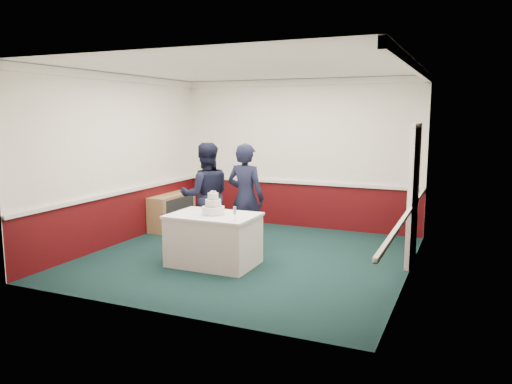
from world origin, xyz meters
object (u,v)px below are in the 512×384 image
at_px(wedding_cake, 213,207).
at_px(person_woman, 246,198).
at_px(champagne_flute, 235,211).
at_px(cake_knife, 205,216).
at_px(sideboard, 172,211).
at_px(person_man, 206,195).
at_px(cake_table, 214,239).

height_order(wedding_cake, person_woman, person_woman).
bearing_deg(wedding_cake, champagne_flute, -29.25).
height_order(cake_knife, champagne_flute, champagne_flute).
distance_m(sideboard, person_man, 1.77).
height_order(wedding_cake, person_man, person_man).
relative_size(person_man, person_woman, 1.00).
distance_m(sideboard, champagne_flute, 3.32).
distance_m(wedding_cake, champagne_flute, 0.57).
relative_size(cake_table, person_man, 0.72).
bearing_deg(cake_knife, sideboard, 155.90).
bearing_deg(sideboard, champagne_flute, -41.04).
bearing_deg(person_woman, champagne_flute, 111.56).
bearing_deg(champagne_flute, wedding_cake, 150.75).
xyz_separation_m(cake_knife, person_man, (-0.58, 1.07, 0.12)).
relative_size(cake_knife, person_woman, 0.12).
bearing_deg(sideboard, person_man, -36.37).
bearing_deg(wedding_cake, person_woman, 82.27).
distance_m(wedding_cake, person_woman, 0.92).
height_order(wedding_cake, cake_knife, wedding_cake).
xyz_separation_m(person_man, person_woman, (0.74, 0.04, 0.00)).
bearing_deg(person_man, person_woman, 147.68).
relative_size(sideboard, person_woman, 0.66).
bearing_deg(sideboard, cake_table, -43.52).
xyz_separation_m(sideboard, champagne_flute, (2.46, -2.14, 0.58)).
distance_m(cake_table, person_man, 1.18).
distance_m(cake_table, champagne_flute, 0.78).
bearing_deg(champagne_flute, person_woman, 107.58).
distance_m(cake_knife, person_man, 1.23).
height_order(cake_table, champagne_flute, champagne_flute).
bearing_deg(person_woman, cake_knife, 86.11).
bearing_deg(cake_table, cake_knife, -98.53).
xyz_separation_m(champagne_flute, person_man, (-1.11, 1.15, -0.01)).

